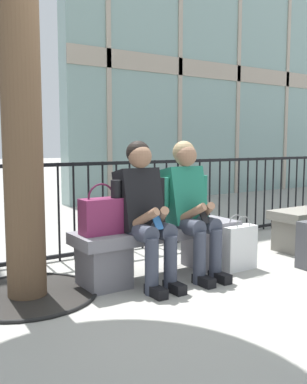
# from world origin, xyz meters

# --- Properties ---
(ground_plane) EXTENTS (60.00, 60.00, 0.00)m
(ground_plane) POSITION_xyz_m (0.00, 0.00, 0.00)
(ground_plane) COLOR #9E9B93
(stone_bench) EXTENTS (1.60, 0.44, 0.45)m
(stone_bench) POSITION_xyz_m (0.00, 0.00, 0.27)
(stone_bench) COLOR slate
(stone_bench) RESTS_ON ground
(seated_person_with_phone) EXTENTS (0.52, 0.66, 1.21)m
(seated_person_with_phone) POSITION_xyz_m (-0.24, -0.13, 0.65)
(seated_person_with_phone) COLOR #383D4C
(seated_person_with_phone) RESTS_ON ground
(seated_person_companion) EXTENTS (0.52, 0.66, 1.21)m
(seated_person_companion) POSITION_xyz_m (0.24, -0.13, 0.65)
(seated_person_companion) COLOR #383D4C
(seated_person_companion) RESTS_ON ground
(handbag_on_bench) EXTENTS (0.34, 0.18, 0.42)m
(handbag_on_bench) POSITION_xyz_m (-0.58, -0.01, 0.60)
(handbag_on_bench) COLOR #7A234C
(handbag_on_bench) RESTS_ON stone_bench
(shopping_bag) EXTENTS (0.35, 0.14, 0.52)m
(shopping_bag) POSITION_xyz_m (0.73, -0.26, 0.22)
(shopping_bag) COLOR white
(shopping_bag) RESTS_ON ground
(plaza_railing) EXTENTS (7.44, 0.04, 1.00)m
(plaza_railing) POSITION_xyz_m (-0.00, 0.96, 0.51)
(plaza_railing) COLOR black
(plaza_railing) RESTS_ON ground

